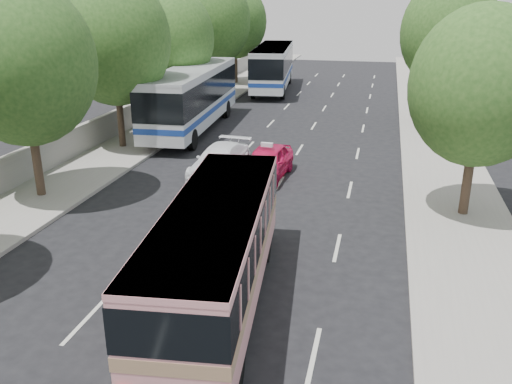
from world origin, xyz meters
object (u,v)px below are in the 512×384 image
(pink_bus, at_px, (216,244))
(tour_coach_rear, at_px, (273,64))
(pink_taxi, at_px, (267,162))
(tour_coach_front, at_px, (192,94))
(white_pickup, at_px, (220,161))

(pink_bus, distance_m, tour_coach_rear, 36.14)
(pink_taxi, xyz_separation_m, tour_coach_front, (-6.56, 8.24, 1.57))
(tour_coach_front, bearing_deg, pink_taxi, -55.12)
(tour_coach_front, bearing_deg, white_pickup, -66.37)
(tour_coach_front, bearing_deg, pink_bus, -72.28)
(white_pickup, height_order, tour_coach_rear, tour_coach_rear)
(tour_coach_front, xyz_separation_m, tour_coach_rear, (1.80, 16.25, -0.01))
(pink_bus, distance_m, tour_coach_front, 20.86)
(tour_coach_rear, bearing_deg, white_pickup, -90.71)
(pink_bus, xyz_separation_m, tour_coach_front, (-7.60, 19.42, 0.47))
(pink_taxi, distance_m, tour_coach_rear, 25.00)
(pink_bus, height_order, white_pickup, pink_bus)
(pink_bus, height_order, tour_coach_front, tour_coach_front)
(pink_taxi, xyz_separation_m, white_pickup, (-2.26, -0.10, -0.06))
(white_pickup, bearing_deg, pink_bus, -69.66)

